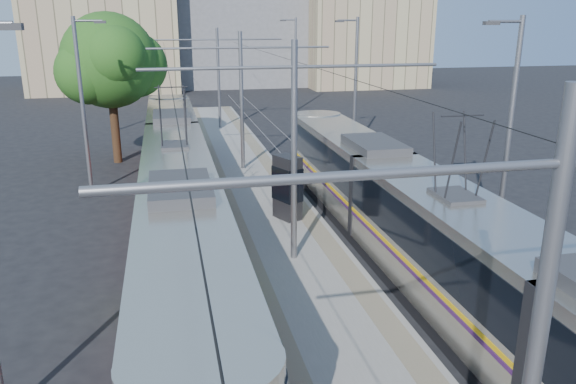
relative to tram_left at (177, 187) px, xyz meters
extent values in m
cube|color=gray|center=(3.60, 4.66, -1.56)|extent=(4.00, 50.00, 0.30)
cube|color=gray|center=(2.15, 4.66, -1.40)|extent=(0.70, 50.00, 0.01)
cube|color=gray|center=(5.05, 4.66, -1.40)|extent=(0.70, 50.00, 0.01)
cube|color=gray|center=(-0.72, 4.66, -1.69)|extent=(0.07, 70.00, 0.03)
cube|color=gray|center=(0.72, 4.66, -1.69)|extent=(0.07, 70.00, 0.03)
cube|color=gray|center=(6.48, 4.66, -1.69)|extent=(0.07, 70.00, 0.03)
cube|color=gray|center=(7.92, 4.66, -1.69)|extent=(0.07, 70.00, 0.03)
cube|color=black|center=(0.00, 0.00, -1.51)|extent=(2.30, 29.96, 0.40)
cube|color=#AEAAA0|center=(0.00, 0.00, 0.14)|extent=(2.40, 28.36, 2.90)
cube|color=black|center=(0.00, 0.00, 0.64)|extent=(2.43, 28.36, 1.30)
cube|color=#FFAB0D|center=(0.00, 0.00, -0.26)|extent=(2.43, 28.36, 0.12)
cube|color=#C00B0A|center=(0.00, 0.00, -0.76)|extent=(2.42, 28.36, 1.10)
cube|color=#2D2D30|center=(0.00, 0.00, 1.74)|extent=(1.68, 3.00, 0.30)
cube|color=black|center=(7.20, -8.01, -1.51)|extent=(2.30, 29.86, 0.40)
cube|color=#A7A399|center=(7.20, -8.01, 0.14)|extent=(2.40, 28.26, 2.90)
cube|color=black|center=(7.20, -8.01, 0.64)|extent=(2.43, 28.26, 1.30)
cube|color=#D7A10B|center=(7.20, -8.01, -0.26)|extent=(2.43, 28.26, 0.12)
cube|color=#391448|center=(7.20, -8.01, -0.41)|extent=(2.43, 28.26, 0.10)
cube|color=#2D2D30|center=(7.20, -8.01, 1.74)|extent=(1.68, 3.00, 0.30)
cylinder|color=slate|center=(3.60, -16.34, 4.79)|extent=(9.20, 0.10, 0.10)
cylinder|color=slate|center=(3.60, -4.34, 2.09)|extent=(0.20, 0.20, 7.00)
cylinder|color=slate|center=(3.60, -4.34, 4.79)|extent=(9.20, 0.10, 0.10)
cylinder|color=slate|center=(3.60, 7.66, 2.09)|extent=(0.20, 0.20, 7.00)
cylinder|color=slate|center=(3.60, 7.66, 4.79)|extent=(9.20, 0.10, 0.10)
cylinder|color=slate|center=(3.60, 19.66, 2.09)|extent=(0.20, 0.20, 7.00)
cylinder|color=slate|center=(3.60, 19.66, 4.79)|extent=(9.20, 0.10, 0.10)
cylinder|color=black|center=(0.00, 4.66, 3.84)|extent=(0.02, 70.00, 0.02)
cylinder|color=black|center=(7.20, 4.66, 3.84)|extent=(0.02, 70.00, 0.02)
cube|color=#2D2D30|center=(-2.80, -10.34, 6.04)|extent=(0.50, 0.22, 0.12)
cylinder|color=slate|center=(-3.90, 5.66, 2.29)|extent=(0.18, 0.18, 8.00)
cube|color=#2D2D30|center=(-2.80, 5.66, 6.04)|extent=(0.50, 0.22, 0.12)
cylinder|color=slate|center=(-3.90, 21.66, 2.29)|extent=(0.18, 0.18, 8.00)
cube|color=#2D2D30|center=(-2.80, 21.66, 6.04)|extent=(0.50, 0.22, 0.12)
cylinder|color=slate|center=(11.10, -4.34, 2.29)|extent=(0.18, 0.18, 8.00)
cube|color=#2D2D30|center=(10.00, -4.34, 6.04)|extent=(0.50, 0.22, 0.12)
cylinder|color=slate|center=(11.10, 11.66, 2.29)|extent=(0.18, 0.18, 8.00)
cube|color=#2D2D30|center=(10.00, 11.66, 6.04)|extent=(0.50, 0.22, 0.12)
cylinder|color=slate|center=(11.10, 27.66, 2.29)|extent=(0.18, 0.18, 8.00)
cube|color=#2D2D30|center=(10.00, 27.66, 6.04)|extent=(0.50, 0.22, 0.12)
cube|color=black|center=(4.22, -0.52, -0.14)|extent=(1.06, 1.28, 2.53)
cube|color=black|center=(4.22, -0.52, 0.03)|extent=(1.12, 1.34, 1.32)
cylinder|color=#382314|center=(-3.10, 11.65, 0.02)|extent=(0.47, 0.47, 3.45)
sphere|color=#123F13|center=(-3.10, 11.65, 4.00)|extent=(5.17, 5.17, 5.17)
sphere|color=#123F13|center=(-1.81, 12.51, 3.68)|extent=(3.66, 3.66, 3.66)
cube|color=tan|center=(-6.40, 47.66, 5.39)|extent=(16.00, 12.00, 14.19)
cube|color=slate|center=(9.60, 51.66, 5.73)|extent=(18.00, 14.00, 14.88)
cube|color=tan|center=(23.60, 45.66, 4.54)|extent=(14.00, 10.00, 12.49)
camera|label=1|loc=(-0.26, -21.05, 6.17)|focal=35.00mm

